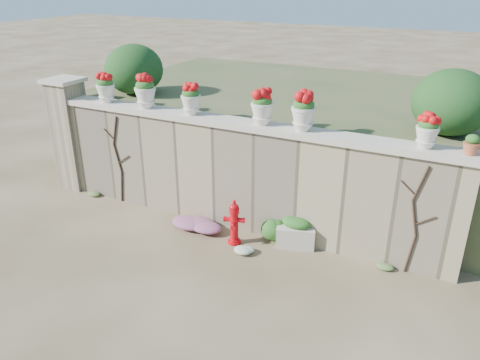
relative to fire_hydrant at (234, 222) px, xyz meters
The scene contains 21 objects.
ground 1.24m from the fire_hydrant, 103.32° to the right, with size 80.00×80.00×0.00m, color brown.
stone_wall 0.92m from the fire_hydrant, 111.87° to the left, with size 8.00×0.40×2.00m, color gray.
wall_cap 1.77m from the fire_hydrant, 111.87° to the left, with size 8.10×0.52×0.10m, color beige.
gate_pillar 4.54m from the fire_hydrant, behind, with size 0.72×0.72×2.48m.
raised_fill 3.92m from the fire_hydrant, 93.96° to the left, with size 9.00×6.00×2.00m, color #384C23.
back_shrub_left 4.47m from the fire_hydrant, 151.69° to the left, with size 1.30×1.30×1.10m, color #143814.
back_shrub_right 4.22m from the fire_hydrant, 30.81° to the left, with size 1.30×1.30×1.10m, color #143814.
vine_left 3.03m from the fire_hydrant, behind, with size 0.60×0.04×1.91m.
vine_right 3.04m from the fire_hydrant, ahead, with size 0.60×0.04×1.91m.
fire_hydrant is the anchor object (origin of this frame).
planter_box 1.12m from the fire_hydrant, 22.16° to the left, with size 0.77×0.58×0.56m.
green_shrub 0.68m from the fire_hydrant, 29.30° to the left, with size 0.58×0.52×0.55m, color #1E5119.
magenta_clump 0.91m from the fire_hydrant, behind, with size 0.93×0.62×0.25m, color #C928A3.
white_flowers 0.52m from the fire_hydrant, 39.71° to the right, with size 0.44×0.35×0.16m, color white.
urn_pot_0 3.86m from the fire_hydrant, 168.44° to the left, with size 0.37×0.37×0.59m.
urn_pot_1 3.09m from the fire_hydrant, 163.59° to the left, with size 0.41×0.41×0.65m.
urn_pot_2 2.40m from the fire_hydrant, 151.53° to the left, with size 0.37×0.37×0.58m.
urn_pot_3 2.09m from the fire_hydrant, 72.54° to the left, with size 0.39×0.39×0.62m.
urn_pot_4 2.30m from the fire_hydrant, 34.90° to the left, with size 0.41×0.41×0.64m.
urn_pot_5 3.55m from the fire_hydrant, 12.94° to the left, with size 0.34×0.34×0.54m.
terracotta_pot 4.02m from the fire_hydrant, 10.71° to the left, with size 0.24×0.24×0.29m.
Camera 1 is at (3.64, -5.41, 4.52)m, focal length 35.00 mm.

